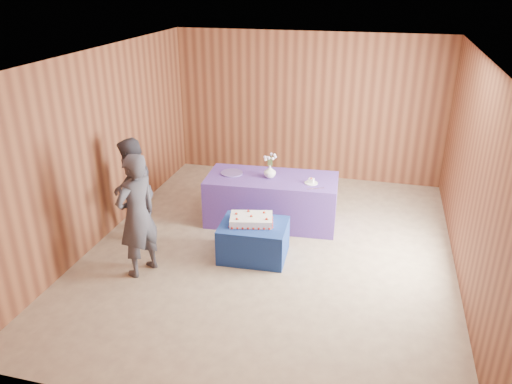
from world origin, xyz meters
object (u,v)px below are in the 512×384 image
(cake_table, at_px, (254,240))
(guest_right, at_px, (132,191))
(sheet_cake, at_px, (251,219))
(guest_left, at_px, (137,216))
(vase, at_px, (270,171))
(serving_table, at_px, (272,200))

(cake_table, relative_size, guest_right, 0.59)
(sheet_cake, height_order, guest_right, guest_right)
(sheet_cake, bearing_deg, guest_left, -161.66)
(sheet_cake, bearing_deg, vase, 77.07)
(vase, bearing_deg, cake_table, -88.35)
(vase, height_order, guest_left, guest_left)
(cake_table, distance_m, guest_right, 1.89)
(cake_table, xyz_separation_m, guest_left, (-1.32, -0.74, 0.57))
(serving_table, relative_size, sheet_cake, 3.00)
(serving_table, bearing_deg, cake_table, -93.89)
(guest_left, bearing_deg, cake_table, 142.01)
(sheet_cake, distance_m, guest_right, 1.79)
(guest_left, distance_m, guest_right, 0.96)
(cake_table, bearing_deg, guest_right, 174.41)
(guest_left, height_order, guest_right, guest_left)
(vase, bearing_deg, guest_left, -125.03)
(guest_left, bearing_deg, sheet_cake, 143.73)
(cake_table, relative_size, sheet_cake, 1.35)
(cake_table, relative_size, serving_table, 0.45)
(cake_table, bearing_deg, sheet_cake, 140.16)
(serving_table, distance_m, guest_right, 2.12)
(serving_table, relative_size, vase, 10.41)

